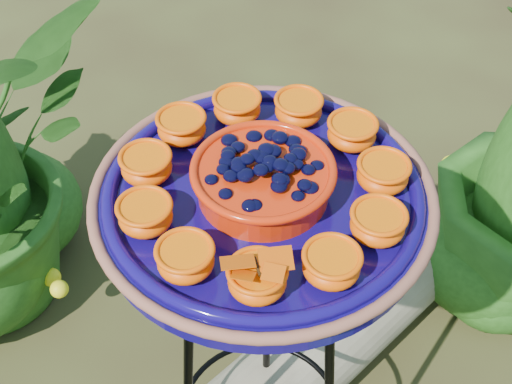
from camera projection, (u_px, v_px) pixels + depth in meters
The scene contains 3 objects.
tripod_stand at pixel (261, 350), 1.19m from camera, with size 0.36×0.36×0.86m.
feeder_dish at pixel (263, 194), 0.93m from camera, with size 0.50×0.50×0.10m.
driftwood_log at pixel (330, 338), 1.69m from camera, with size 0.21×0.21×0.63m, color tan.
Camera 1 is at (-0.08, -0.52, 1.56)m, focal length 50.00 mm.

